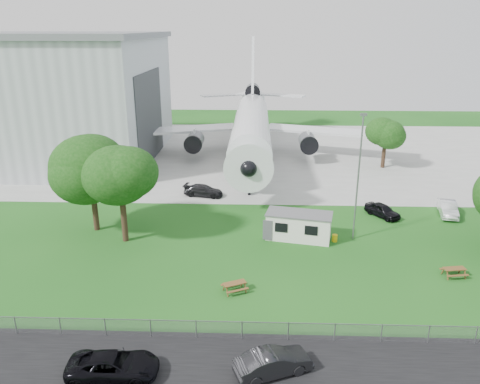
{
  "coord_description": "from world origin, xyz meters",
  "views": [
    {
      "loc": [
        -1.22,
        -35.15,
        19.26
      ],
      "look_at": [
        -2.76,
        8.0,
        4.0
      ],
      "focal_mm": 35.0,
      "sensor_mm": 36.0,
      "label": 1
    }
  ],
  "objects_px": {
    "picnic_east": "(453,276)",
    "picnic_west": "(235,291)",
    "hangar": "(17,95)",
    "airliner": "(251,124)",
    "site_cabin": "(299,226)",
    "car_centre_sedan": "(273,363)"
  },
  "relations": [
    {
      "from": "hangar",
      "to": "car_centre_sedan",
      "type": "relative_size",
      "value": 9.33
    },
    {
      "from": "airliner",
      "to": "picnic_west",
      "type": "bearing_deg",
      "value": -91.09
    },
    {
      "from": "hangar",
      "to": "picnic_east",
      "type": "height_order",
      "value": "hangar"
    },
    {
      "from": "airliner",
      "to": "car_centre_sedan",
      "type": "distance_m",
      "value": 48.81
    },
    {
      "from": "site_cabin",
      "to": "car_centre_sedan",
      "type": "xyz_separation_m",
      "value": [
        -3.04,
        -18.81,
        -0.55
      ]
    },
    {
      "from": "airliner",
      "to": "picnic_east",
      "type": "distance_m",
      "value": 40.77
    },
    {
      "from": "airliner",
      "to": "picnic_east",
      "type": "height_order",
      "value": "airliner"
    },
    {
      "from": "picnic_east",
      "to": "hangar",
      "type": "bearing_deg",
      "value": 136.4
    },
    {
      "from": "airliner",
      "to": "site_cabin",
      "type": "distance_m",
      "value": 30.42
    },
    {
      "from": "picnic_east",
      "to": "car_centre_sedan",
      "type": "distance_m",
      "value": 19.25
    },
    {
      "from": "site_cabin",
      "to": "picnic_east",
      "type": "distance_m",
      "value": 13.97
    },
    {
      "from": "hangar",
      "to": "airliner",
      "type": "relative_size",
      "value": 0.9
    },
    {
      "from": "hangar",
      "to": "picnic_west",
      "type": "xyz_separation_m",
      "value": [
        35.21,
        -39.74,
        -9.41
      ]
    },
    {
      "from": "airliner",
      "to": "site_cabin",
      "type": "xyz_separation_m",
      "value": [
        4.96,
        -29.75,
        -3.96
      ]
    },
    {
      "from": "picnic_west",
      "to": "picnic_east",
      "type": "height_order",
      "value": "same"
    },
    {
      "from": "airliner",
      "to": "site_cabin",
      "type": "bearing_deg",
      "value": -80.54
    },
    {
      "from": "picnic_east",
      "to": "picnic_west",
      "type": "bearing_deg",
      "value": -179.47
    },
    {
      "from": "site_cabin",
      "to": "car_centre_sedan",
      "type": "distance_m",
      "value": 19.06
    },
    {
      "from": "airliner",
      "to": "car_centre_sedan",
      "type": "xyz_separation_m",
      "value": [
        1.92,
        -48.56,
        -4.51
      ]
    },
    {
      "from": "hangar",
      "to": "picnic_east",
      "type": "bearing_deg",
      "value": -34.77
    },
    {
      "from": "picnic_west",
      "to": "picnic_east",
      "type": "relative_size",
      "value": 1.0
    },
    {
      "from": "hangar",
      "to": "picnic_east",
      "type": "relative_size",
      "value": 23.89
    }
  ]
}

